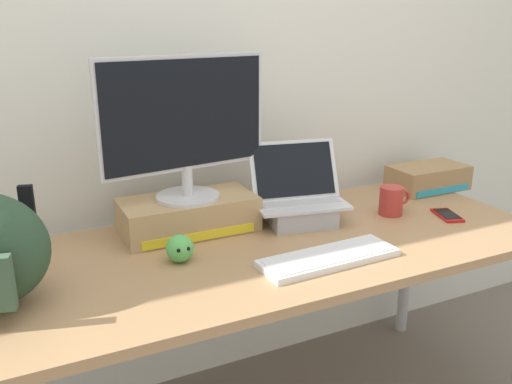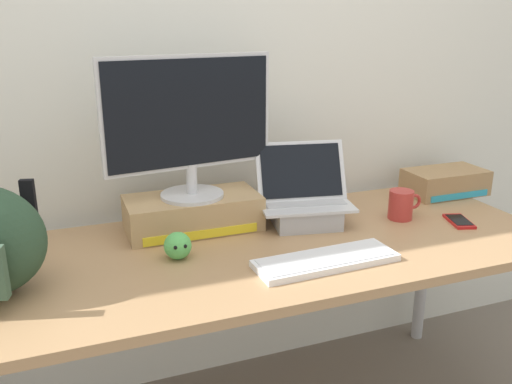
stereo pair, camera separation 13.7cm
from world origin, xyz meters
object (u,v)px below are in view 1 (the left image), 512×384
at_px(desktop_monitor, 185,124).
at_px(cell_phone, 447,215).
at_px(coffee_mug, 392,201).
at_px(toner_box_cyan, 428,177).
at_px(open_laptop, 298,205).
at_px(plush_toy, 180,248).
at_px(toner_box_yellow, 189,215).
at_px(external_keyboard, 329,258).

bearing_deg(desktop_monitor, cell_phone, -24.96).
height_order(coffee_mug, toner_box_cyan, coffee_mug).
distance_m(open_laptop, plush_toy, 0.50).
xyz_separation_m(toner_box_yellow, open_laptop, (0.38, -0.08, 0.00)).
relative_size(open_laptop, toner_box_cyan, 1.09).
bearing_deg(cell_phone, open_laptop, 176.44).
xyz_separation_m(desktop_monitor, plush_toy, (-0.10, -0.22, -0.32)).
bearing_deg(toner_box_cyan, cell_phone, -120.49).
bearing_deg(cell_phone, plush_toy, -166.12).
height_order(cell_phone, toner_box_cyan, toner_box_cyan).
distance_m(toner_box_yellow, open_laptop, 0.38).
height_order(toner_box_yellow, cell_phone, toner_box_yellow).
height_order(toner_box_yellow, desktop_monitor, desktop_monitor).
xyz_separation_m(toner_box_yellow, external_keyboard, (0.29, -0.41, -0.05)).
distance_m(external_keyboard, toner_box_cyan, 0.87).
bearing_deg(toner_box_cyan, coffee_mug, -151.91).
bearing_deg(open_laptop, coffee_mug, -3.17).
bearing_deg(coffee_mug, open_laptop, 166.18).
relative_size(desktop_monitor, external_keyboard, 1.32).
xyz_separation_m(open_laptop, plush_toy, (-0.48, -0.14, -0.02)).
xyz_separation_m(external_keyboard, coffee_mug, (0.43, 0.24, 0.04)).
height_order(external_keyboard, toner_box_cyan, toner_box_cyan).
xyz_separation_m(desktop_monitor, cell_phone, (0.89, -0.27, -0.36)).
relative_size(external_keyboard, toner_box_cyan, 1.35).
relative_size(toner_box_yellow, desktop_monitor, 0.78).
xyz_separation_m(coffee_mug, toner_box_cyan, (0.34, 0.18, -0.00)).
relative_size(desktop_monitor, plush_toy, 6.90).
height_order(open_laptop, toner_box_cyan, open_laptop).
height_order(open_laptop, cell_phone, open_laptop).
relative_size(external_keyboard, plush_toy, 5.24).
bearing_deg(plush_toy, cell_phone, -3.33).
height_order(desktop_monitor, open_laptop, desktop_monitor).
bearing_deg(open_laptop, cell_phone, -10.12).
xyz_separation_m(external_keyboard, cell_phone, (0.59, 0.13, -0.01)).
height_order(cell_phone, plush_toy, plush_toy).
distance_m(toner_box_yellow, external_keyboard, 0.50).
bearing_deg(plush_toy, external_keyboard, -25.59).
relative_size(coffee_mug, cell_phone, 0.87).
bearing_deg(desktop_monitor, external_keyboard, -62.05).
xyz_separation_m(open_laptop, external_keyboard, (-0.08, -0.32, -0.05)).
bearing_deg(toner_box_yellow, coffee_mug, -12.98).
bearing_deg(external_keyboard, toner_box_cyan, 26.85).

